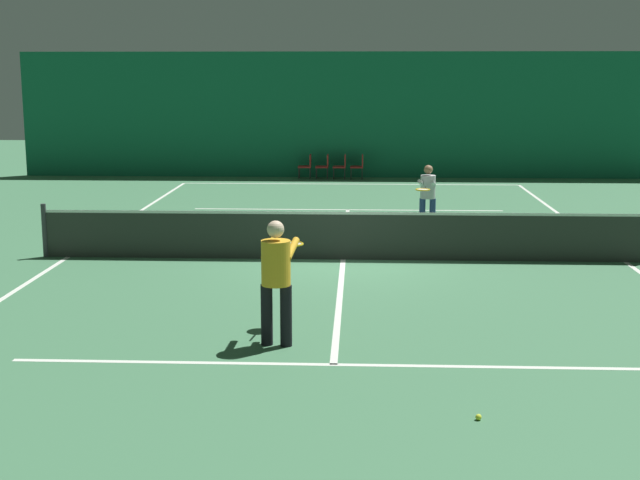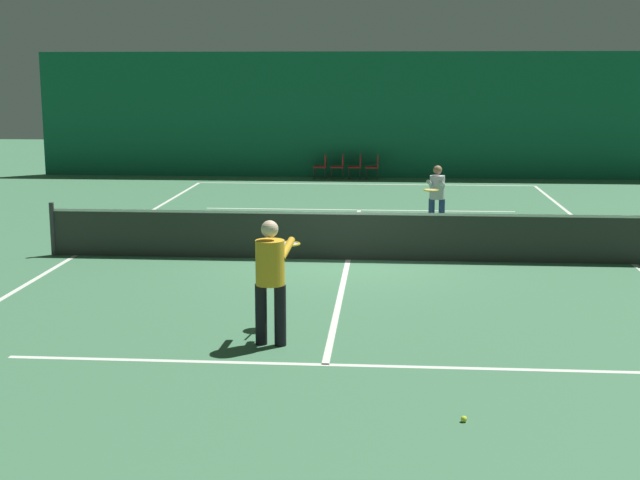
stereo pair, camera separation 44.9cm
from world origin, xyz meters
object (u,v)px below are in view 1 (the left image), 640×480
courtside_chair_0 (307,165)px  player_far (428,193)px  courtside_chair_2 (342,165)px  tennis_ball (479,417)px  player_near (277,273)px  courtside_chair_3 (359,165)px  tennis_net (343,234)px  courtside_chair_1 (324,165)px

courtside_chair_0 → player_far: bearing=18.8°
courtside_chair_2 → tennis_ball: 21.56m
player_far → tennis_ball: (-0.29, -11.52, -0.85)m
player_near → courtside_chair_3: size_ratio=2.04×
courtside_chair_0 → courtside_chair_2: same height
player_far → courtside_chair_3: bearing=-159.6°
player_near → courtside_chair_2: bearing=6.8°
tennis_net → courtside_chair_3: tennis_net is taller
player_far → tennis_ball: size_ratio=23.05×
courtside_chair_1 → player_far: bearing=15.7°
tennis_net → player_near: bearing=-98.1°
player_far → courtside_chair_2: player_far is taller
tennis_net → courtside_chair_3: 13.33m
player_far → courtside_chair_2: bearing=-156.3°
tennis_ball → courtside_chair_3: bearing=93.5°
player_far → courtside_chair_1: (-2.80, 9.95, -0.40)m
courtside_chair_2 → player_far: bearing=12.5°
tennis_net → courtside_chair_2: bearing=91.4°
player_far → tennis_ball: bearing=9.8°
courtside_chair_0 → tennis_ball: (3.10, -21.47, -0.45)m
courtside_chair_0 → courtside_chair_1: bearing=90.0°
tennis_net → courtside_chair_2: size_ratio=14.29×
courtside_chair_3 → courtside_chair_0: bearing=-90.0°
courtside_chair_0 → courtside_chair_1: size_ratio=1.00×
courtside_chair_1 → courtside_chair_3: size_ratio=1.00×
courtside_chair_2 → courtside_chair_3: bearing=90.0°
player_near → courtside_chair_3: 18.93m
player_near → courtside_chair_0: size_ratio=2.04×
courtside_chair_1 → courtside_chair_0: bearing=-90.0°
tennis_net → player_far: size_ratio=7.89×
player_near → tennis_ball: bearing=-128.9°
player_near → tennis_ball: size_ratio=25.96×
player_far → courtside_chair_1: bearing=-153.1°
courtside_chair_1 → courtside_chair_3: 1.19m
tennis_ball → courtside_chair_1: bearing=96.7°
courtside_chair_0 → courtside_chair_2: (1.19, 0.00, 0.00)m
tennis_net → courtside_chair_1: bearing=93.9°
courtside_chair_3 → player_near: bearing=-3.2°
courtside_chair_0 → courtside_chair_2: bearing=90.0°
tennis_net → player_near: 5.65m
tennis_net → player_far: (1.89, 3.37, 0.38)m
player_near → courtside_chair_2: 18.91m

